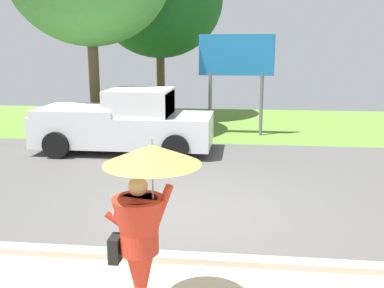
% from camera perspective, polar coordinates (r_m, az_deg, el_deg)
% --- Properties ---
extents(ground_plane, '(40.00, 22.00, 0.20)m').
position_cam_1_polar(ground_plane, '(11.32, 1.64, -3.54)').
color(ground_plane, '#565451').
extents(monk_pedestrian, '(1.12, 1.09, 2.13)m').
position_cam_1_polar(monk_pedestrian, '(5.05, -6.42, -10.40)').
color(monk_pedestrian, '#B22D1E').
rests_on(monk_pedestrian, ground_plane).
extents(pickup_truck, '(5.20, 2.28, 1.88)m').
position_cam_1_polar(pickup_truck, '(13.16, -8.72, 2.73)').
color(pickup_truck, silver).
rests_on(pickup_truck, ground_plane).
extents(roadside_billboard, '(2.60, 0.12, 3.50)m').
position_cam_1_polar(roadside_billboard, '(15.44, 5.81, 10.53)').
color(roadside_billboard, slate).
rests_on(roadside_billboard, ground_plane).
extents(tree_left_far, '(5.43, 5.43, 7.51)m').
position_cam_1_polar(tree_left_far, '(19.75, -4.26, 18.25)').
color(tree_left_far, brown).
rests_on(tree_left_far, ground_plane).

